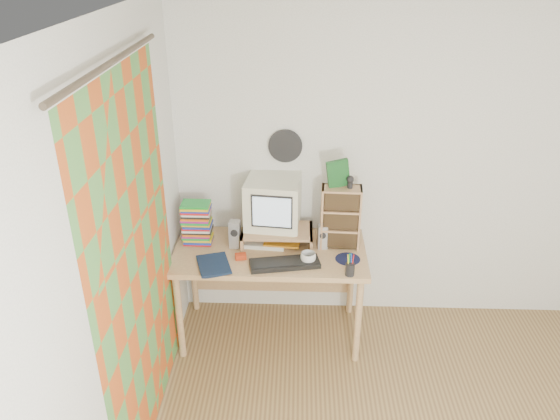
# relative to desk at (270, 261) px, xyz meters

# --- Properties ---
(ceiling) EXTENTS (3.50, 3.50, 0.00)m
(ceiling) POSITION_rel_desk_xyz_m (1.03, -1.44, 1.88)
(ceiling) COLOR white
(ceiling) RESTS_ON back_wall
(back_wall) EXTENTS (3.50, 0.00, 3.50)m
(back_wall) POSITION_rel_desk_xyz_m (1.03, 0.31, 0.63)
(back_wall) COLOR white
(back_wall) RESTS_ON floor
(left_wall) EXTENTS (0.00, 3.50, 3.50)m
(left_wall) POSITION_rel_desk_xyz_m (-0.72, -1.44, 0.63)
(left_wall) COLOR white
(left_wall) RESTS_ON floor
(curtain) EXTENTS (0.00, 2.20, 2.20)m
(curtain) POSITION_rel_desk_xyz_m (-0.68, -0.96, 0.53)
(curtain) COLOR #C2501B
(curtain) RESTS_ON left_wall
(wall_disc) EXTENTS (0.25, 0.02, 0.25)m
(wall_disc) POSITION_rel_desk_xyz_m (0.10, 0.29, 0.81)
(wall_disc) COLOR black
(wall_disc) RESTS_ON back_wall
(desk) EXTENTS (1.40, 0.70, 0.75)m
(desk) POSITION_rel_desk_xyz_m (0.00, 0.00, 0.00)
(desk) COLOR tan
(desk) RESTS_ON floor
(monitor_riser) EXTENTS (0.52, 0.30, 0.12)m
(monitor_riser) POSITION_rel_desk_xyz_m (0.05, 0.04, 0.23)
(monitor_riser) COLOR tan
(monitor_riser) RESTS_ON desk
(crt_monitor) EXTENTS (0.42, 0.42, 0.36)m
(crt_monitor) POSITION_rel_desk_xyz_m (0.02, 0.09, 0.44)
(crt_monitor) COLOR silver
(crt_monitor) RESTS_ON monitor_riser
(speaker_left) EXTENTS (0.09, 0.09, 0.21)m
(speaker_left) POSITION_rel_desk_xyz_m (-0.26, -0.02, 0.24)
(speaker_left) COLOR #A0A0A4
(speaker_left) RESTS_ON desk
(speaker_right) EXTENTS (0.08, 0.08, 0.19)m
(speaker_right) POSITION_rel_desk_xyz_m (0.38, -0.01, 0.23)
(speaker_right) COLOR #A0A0A4
(speaker_right) RESTS_ON desk
(keyboard) EXTENTS (0.51, 0.25, 0.03)m
(keyboard) POSITION_rel_desk_xyz_m (0.11, -0.27, 0.15)
(keyboard) COLOR black
(keyboard) RESTS_ON desk
(dvd_stack) EXTENTS (0.21, 0.15, 0.29)m
(dvd_stack) POSITION_rel_desk_xyz_m (-0.54, 0.04, 0.28)
(dvd_stack) COLOR brown
(dvd_stack) RESTS_ON desk
(cd_rack) EXTENTS (0.29, 0.17, 0.47)m
(cd_rack) POSITION_rel_desk_xyz_m (0.51, 0.02, 0.37)
(cd_rack) COLOR tan
(cd_rack) RESTS_ON desk
(mug) EXTENTS (0.11, 0.11, 0.09)m
(mug) POSITION_rel_desk_xyz_m (0.28, -0.23, 0.18)
(mug) COLOR silver
(mug) RESTS_ON desk
(diary) EXTENTS (0.30, 0.26, 0.05)m
(diary) POSITION_rel_desk_xyz_m (-0.48, -0.33, 0.16)
(diary) COLOR #101F3C
(diary) RESTS_ON desk
(mousepad) EXTENTS (0.21, 0.21, 0.00)m
(mousepad) POSITION_rel_desk_xyz_m (0.56, -0.17, 0.14)
(mousepad) COLOR #0F1533
(mousepad) RESTS_ON desk
(pen_cup) EXTENTS (0.07, 0.07, 0.13)m
(pen_cup) POSITION_rel_desk_xyz_m (0.56, -0.37, 0.20)
(pen_cup) COLOR black
(pen_cup) RESTS_ON desk
(papers) EXTENTS (0.32, 0.25, 0.04)m
(papers) POSITION_rel_desk_xyz_m (0.01, 0.05, 0.15)
(papers) COLOR silver
(papers) RESTS_ON desk
(red_box) EXTENTS (0.09, 0.07, 0.04)m
(red_box) POSITION_rel_desk_xyz_m (-0.20, -0.19, 0.15)
(red_box) COLOR #AF2F12
(red_box) RESTS_ON desk
(game_box) EXTENTS (0.16, 0.07, 0.20)m
(game_box) POSITION_rel_desk_xyz_m (0.48, 0.04, 0.70)
(game_box) COLOR #175321
(game_box) RESTS_ON cd_rack
(webcam) EXTENTS (0.06, 0.06, 0.09)m
(webcam) POSITION_rel_desk_xyz_m (0.56, 0.02, 0.65)
(webcam) COLOR black
(webcam) RESTS_ON cd_rack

